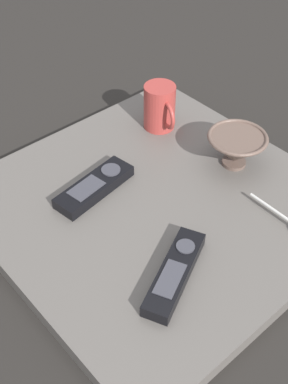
# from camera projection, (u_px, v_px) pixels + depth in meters

# --- Properties ---
(ground_plane) EXTENTS (6.00, 6.00, 0.00)m
(ground_plane) POSITION_uv_depth(u_px,v_px,m) (156.00, 211.00, 0.99)
(ground_plane) COLOR black
(table) EXTENTS (0.62, 0.62, 0.03)m
(table) POSITION_uv_depth(u_px,v_px,m) (157.00, 206.00, 0.98)
(table) COLOR #5B5651
(table) RESTS_ON ground
(cereal_bowl) EXTENTS (0.12, 0.12, 0.07)m
(cereal_bowl) POSITION_uv_depth(u_px,v_px,m) (236.00, 148.00, 1.02)
(cereal_bowl) COLOR brown
(cereal_bowl) RESTS_ON table
(coffee_mug) EXTENTS (0.07, 0.10, 0.10)m
(coffee_mug) POSITION_uv_depth(u_px,v_px,m) (160.00, 107.00, 1.10)
(coffee_mug) COLOR #A53833
(coffee_mug) RESTS_ON table
(tv_remote_near) EXTENTS (0.18, 0.08, 0.03)m
(tv_remote_near) POSITION_uv_depth(u_px,v_px,m) (95.00, 186.00, 0.98)
(tv_remote_near) COLOR black
(tv_remote_near) RESTS_ON table
(tv_remote_far) EXTENTS (0.19, 0.12, 0.03)m
(tv_remote_far) POSITION_uv_depth(u_px,v_px,m) (175.00, 273.00, 0.82)
(tv_remote_far) COLOR black
(tv_remote_far) RESTS_ON table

